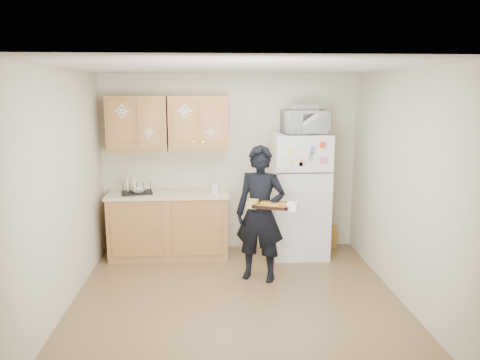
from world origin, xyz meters
name	(u,v)px	position (x,y,z in m)	size (l,w,h in m)	color
floor	(237,300)	(0.00, 0.00, 0.00)	(3.60, 3.60, 0.00)	brown
ceiling	(236,67)	(0.00, 0.00, 2.50)	(3.60, 3.60, 0.00)	silver
wall_back	(230,163)	(0.00, 1.80, 1.25)	(3.60, 0.04, 2.50)	beige
wall_front	(251,244)	(0.00, -1.80, 1.25)	(3.60, 0.04, 2.50)	beige
wall_left	(62,191)	(-1.80, 0.00, 1.25)	(0.04, 3.60, 2.50)	beige
wall_right	(403,187)	(1.80, 0.00, 1.25)	(0.04, 3.60, 2.50)	beige
refrigerator	(299,195)	(0.95, 1.43, 0.85)	(0.75, 0.70, 1.70)	silver
base_cabinet	(169,226)	(-0.85, 1.48, 0.43)	(1.60, 0.60, 0.86)	olive
countertop	(169,194)	(-0.85, 1.48, 0.88)	(1.64, 0.64, 0.04)	beige
upper_cab_left	(138,124)	(-1.25, 1.61, 1.83)	(0.80, 0.33, 0.75)	olive
upper_cab_right	(198,124)	(-0.43, 1.61, 1.83)	(0.80, 0.33, 0.75)	olive
cereal_box	(330,237)	(1.47, 1.67, 0.16)	(0.20, 0.07, 0.32)	gold
person	(260,214)	(0.32, 0.58, 0.82)	(0.60, 0.39, 1.64)	black
baking_tray	(272,206)	(0.42, 0.30, 0.98)	(0.40, 0.29, 0.04)	black
pizza_front_left	(263,205)	(0.31, 0.27, 1.00)	(0.13, 0.13, 0.02)	orange
pizza_front_right	(279,207)	(0.49, 0.21, 1.00)	(0.13, 0.13, 0.02)	orange
pizza_back_left	(266,203)	(0.36, 0.40, 1.00)	(0.13, 0.13, 0.02)	orange
pizza_back_right	(282,204)	(0.53, 0.33, 1.00)	(0.13, 0.13, 0.02)	orange
pizza_center	(272,205)	(0.42, 0.30, 1.00)	(0.13, 0.13, 0.02)	orange
microwave	(305,122)	(0.99, 1.38, 1.86)	(0.57, 0.39, 0.32)	silver
foil_pan	(304,107)	(0.98, 1.41, 2.05)	(0.34, 0.24, 0.07)	silver
dish_rack	(137,188)	(-1.27, 1.45, 0.98)	(0.40, 0.30, 0.16)	black
bowl	(138,190)	(-1.26, 1.45, 0.95)	(0.21, 0.21, 0.05)	white
soap_bottle	(216,187)	(-0.21, 1.39, 0.99)	(0.08, 0.08, 0.18)	silver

